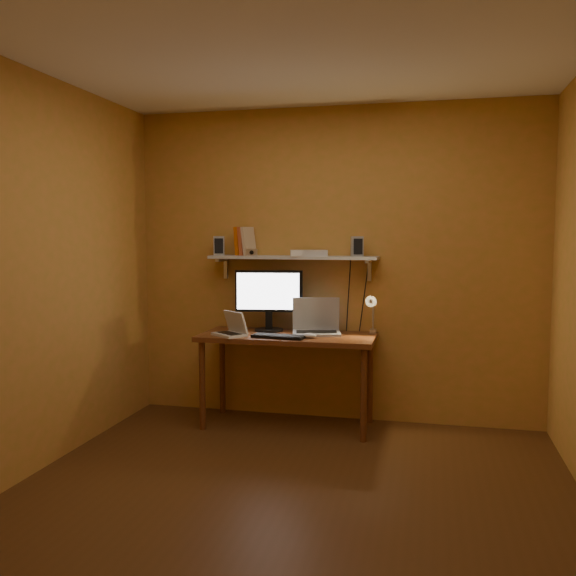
% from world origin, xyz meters
% --- Properties ---
extents(room, '(3.44, 3.24, 2.64)m').
position_xyz_m(room, '(0.00, 0.00, 1.30)').
color(room, '#4F2D14').
rests_on(room, ground).
extents(desk, '(1.40, 0.60, 0.75)m').
position_xyz_m(desk, '(-0.32, 1.28, 0.66)').
color(desk, brown).
rests_on(desk, ground).
extents(wall_shelf, '(1.40, 0.25, 0.21)m').
position_xyz_m(wall_shelf, '(-0.32, 1.47, 1.36)').
color(wall_shelf, '#BCBEC0').
rests_on(wall_shelf, room).
extents(monitor, '(0.56, 0.27, 0.51)m').
position_xyz_m(monitor, '(-0.52, 1.42, 1.03)').
color(monitor, black).
rests_on(monitor, desk).
extents(laptop, '(0.43, 0.35, 0.29)m').
position_xyz_m(laptop, '(-0.11, 1.39, 0.83)').
color(laptop, '#94969C').
rests_on(laptop, desk).
extents(netbook, '(0.32, 0.31, 0.19)m').
position_xyz_m(netbook, '(-0.74, 1.13, 0.80)').
color(netbook, silver).
rests_on(netbook, desk).
extents(keyboard, '(0.42, 0.18, 0.02)m').
position_xyz_m(keyboard, '(-0.36, 1.11, 0.76)').
color(keyboard, black).
rests_on(keyboard, desk).
extents(mouse, '(0.11, 0.08, 0.04)m').
position_xyz_m(mouse, '(-0.12, 1.16, 0.77)').
color(mouse, silver).
rests_on(mouse, desk).
extents(desk_lamp, '(0.09, 0.23, 0.38)m').
position_xyz_m(desk_lamp, '(0.34, 1.41, 0.96)').
color(desk_lamp, silver).
rests_on(desk_lamp, desk).
extents(speaker_left, '(0.11, 0.11, 0.16)m').
position_xyz_m(speaker_left, '(-0.96, 1.46, 1.46)').
color(speaker_left, '#94969C').
rests_on(speaker_left, wall_shelf).
extents(speaker_right, '(0.11, 0.11, 0.16)m').
position_xyz_m(speaker_right, '(0.20, 1.47, 1.46)').
color(speaker_right, '#94969C').
rests_on(speaker_right, wall_shelf).
extents(books, '(0.16, 0.17, 0.24)m').
position_xyz_m(books, '(-0.75, 1.50, 1.49)').
color(books, '#C24F09').
rests_on(books, wall_shelf).
extents(shelf_camera, '(0.10, 0.05, 0.06)m').
position_xyz_m(shelf_camera, '(-0.66, 1.40, 1.40)').
color(shelf_camera, silver).
rests_on(shelf_camera, wall_shelf).
extents(router, '(0.34, 0.27, 0.05)m').
position_xyz_m(router, '(-0.19, 1.46, 1.40)').
color(router, silver).
rests_on(router, wall_shelf).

